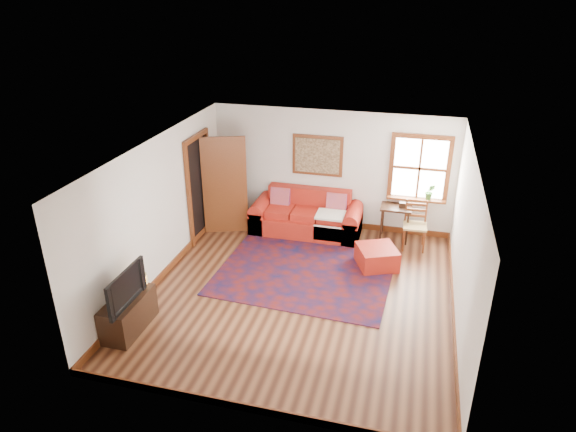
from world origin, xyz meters
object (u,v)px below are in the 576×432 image
(red_ottoman, at_px, (377,257))
(media_cabinet, at_px, (128,314))
(ladder_back_chair, at_px, (415,223))
(red_leather_sofa, at_px, (307,219))
(side_table, at_px, (396,212))

(red_ottoman, xyz_separation_m, media_cabinet, (-3.42, -2.83, 0.08))
(ladder_back_chair, bearing_deg, media_cabinet, -136.78)
(red_ottoman, height_order, media_cabinet, media_cabinet)
(ladder_back_chair, xyz_separation_m, media_cabinet, (-4.04, -3.80, -0.25))
(ladder_back_chair, bearing_deg, red_leather_sofa, 176.57)
(media_cabinet, bearing_deg, side_table, 47.75)
(red_leather_sofa, xyz_separation_m, media_cabinet, (-1.85, -3.93, -0.02))
(red_ottoman, xyz_separation_m, side_table, (0.23, 1.18, 0.41))
(red_leather_sofa, bearing_deg, side_table, 2.77)
(red_leather_sofa, distance_m, side_table, 1.83)
(red_ottoman, relative_size, side_table, 0.92)
(media_cabinet, bearing_deg, red_leather_sofa, 64.77)
(red_ottoman, height_order, ladder_back_chair, ladder_back_chair)
(ladder_back_chair, bearing_deg, side_table, 150.96)
(red_leather_sofa, height_order, red_ottoman, red_leather_sofa)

